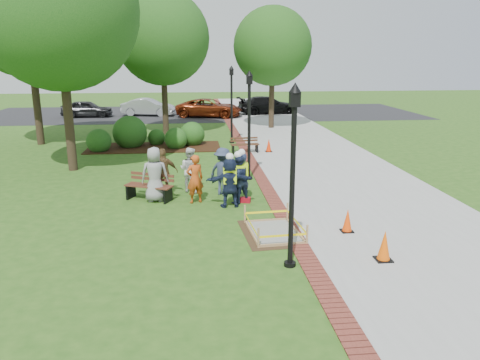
{
  "coord_description": "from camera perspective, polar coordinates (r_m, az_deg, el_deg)",
  "views": [
    {
      "loc": [
        -0.96,
        -12.96,
        4.83
      ],
      "look_at": [
        0.5,
        1.2,
        1.0
      ],
      "focal_mm": 35.0,
      "sensor_mm": 36.0,
      "label": 1
    }
  ],
  "objects": [
    {
      "name": "parked_car_d",
      "position": [
        39.75,
        3.38,
        8.06
      ],
      "size": [
        2.74,
        5.09,
        1.58
      ],
      "primitive_type": "imported",
      "rotation": [
        0.0,
        0.0,
        1.7
      ],
      "color": "black",
      "rests_on": "ground"
    },
    {
      "name": "lamp_near",
      "position": [
        10.47,
        6.46,
        1.99
      ],
      "size": [
        0.28,
        0.28,
        4.26
      ],
      "color": "black",
      "rests_on": "ground"
    },
    {
      "name": "hivis_worker_c",
      "position": [
        15.51,
        -0.25,
        0.33
      ],
      "size": [
        0.61,
        0.51,
        1.78
      ],
      "color": "#171D3E",
      "rests_on": "ground"
    },
    {
      "name": "casual_person_c",
      "position": [
        16.92,
        -6.12,
        1.24
      ],
      "size": [
        0.62,
        0.55,
        1.63
      ],
      "color": "silver",
      "rests_on": "ground"
    },
    {
      "name": "parked_car_c",
      "position": [
        37.77,
        -3.76,
        7.68
      ],
      "size": [
        3.24,
        5.18,
        1.57
      ],
      "primitive_type": "imported",
      "rotation": [
        0.0,
        0.0,
        1.31
      ],
      "color": "maroon",
      "rests_on": "ground"
    },
    {
      "name": "lamp_far",
      "position": [
        26.16,
        -1.04,
        9.9
      ],
      "size": [
        0.28,
        0.28,
        4.26
      ],
      "color": "black",
      "rests_on": "ground"
    },
    {
      "name": "casual_person_a",
      "position": [
        15.95,
        -10.35,
        0.66
      ],
      "size": [
        0.6,
        0.38,
        1.86
      ],
      "color": "gray",
      "rests_on": "ground"
    },
    {
      "name": "cone_back",
      "position": [
        13.45,
        12.96,
        -4.91
      ],
      "size": [
        0.34,
        0.34,
        0.67
      ],
      "color": "black",
      "rests_on": "ground"
    },
    {
      "name": "tree_far",
      "position": [
        28.01,
        -24.62,
        18.41
      ],
      "size": [
        7.04,
        7.04,
        10.63
      ],
      "color": "#3D2D1E",
      "rests_on": "ground"
    },
    {
      "name": "shrub_e",
      "position": [
        26.32,
        -10.1,
        4.25
      ],
      "size": [
        0.94,
        0.94,
        0.94
      ],
      "primitive_type": "sphere",
      "color": "#144614",
      "rests_on": "ground"
    },
    {
      "name": "bench_far",
      "position": [
        23.73,
        0.59,
        3.92
      ],
      "size": [
        1.46,
        0.61,
        0.77
      ],
      "color": "#562F1D",
      "rests_on": "ground"
    },
    {
      "name": "toolbox",
      "position": [
        15.77,
        0.64,
        -2.44
      ],
      "size": [
        0.39,
        0.28,
        0.18
      ],
      "primitive_type": "cube",
      "rotation": [
        0.0,
        0.0,
        -0.28
      ],
      "color": "#A80C1C",
      "rests_on": "ground"
    },
    {
      "name": "casual_person_e",
      "position": [
        16.45,
        -2.09,
        1.03
      ],
      "size": [
        0.64,
        0.62,
        1.69
      ],
      "color": "#303B55",
      "rests_on": "ground"
    },
    {
      "name": "mulch_bed",
      "position": [
        25.5,
        -10.4,
        3.94
      ],
      "size": [
        7.0,
        3.0,
        0.05
      ],
      "primitive_type": "cube",
      "color": "#381E0F",
      "rests_on": "ground"
    },
    {
      "name": "brick_edging",
      "position": [
        23.62,
        0.82,
        3.29
      ],
      "size": [
        0.5,
        60.0,
        0.03
      ],
      "primitive_type": "cube",
      "color": "maroon",
      "rests_on": "ground"
    },
    {
      "name": "bench_near",
      "position": [
        16.28,
        -11.0,
        -1.44
      ],
      "size": [
        1.72,
        1.17,
        0.89
      ],
      "color": "brown",
      "rests_on": "ground"
    },
    {
      "name": "shrub_d",
      "position": [
        25.97,
        -5.83,
        4.26
      ],
      "size": [
        1.38,
        1.38,
        1.38
      ],
      "primitive_type": "sphere",
      "color": "#144614",
      "rests_on": "ground"
    },
    {
      "name": "parking_lot",
      "position": [
        40.26,
        -4.53,
        8.13
      ],
      "size": [
        36.0,
        12.0,
        0.01
      ],
      "primitive_type": "cube",
      "color": "black",
      "rests_on": "ground"
    },
    {
      "name": "casual_person_d",
      "position": [
        16.62,
        -9.28,
        0.96
      ],
      "size": [
        0.57,
        0.39,
        1.68
      ],
      "color": "brown",
      "rests_on": "ground"
    },
    {
      "name": "lamp_mid",
      "position": [
        18.25,
        1.13,
        7.66
      ],
      "size": [
        0.28,
        0.28,
        4.26
      ],
      "color": "black",
      "rests_on": "ground"
    },
    {
      "name": "wet_concrete_pad",
      "position": [
        13.1,
        4.17,
        -5.51
      ],
      "size": [
        1.86,
        2.42,
        0.55
      ],
      "color": "#47331E",
      "rests_on": "ground"
    },
    {
      "name": "sidewalk",
      "position": [
        24.21,
        8.5,
        3.41
      ],
      "size": [
        6.0,
        60.0,
        0.02
      ],
      "primitive_type": "cube",
      "color": "#9E9E99",
      "rests_on": "ground"
    },
    {
      "name": "hivis_worker_b",
      "position": [
        15.74,
        0.19,
        0.59
      ],
      "size": [
        0.63,
        0.57,
        1.8
      ],
      "color": "#1A2844",
      "rests_on": "ground"
    },
    {
      "name": "shrub_b",
      "position": [
        25.99,
        -13.18,
        3.95
      ],
      "size": [
        1.82,
        1.82,
        1.82
      ],
      "primitive_type": "sphere",
      "color": "#144614",
      "rests_on": "ground"
    },
    {
      "name": "parked_car_a",
      "position": [
        39.49,
        -18.07,
        7.3
      ],
      "size": [
        1.97,
        4.46,
        1.45
      ],
      "primitive_type": "imported",
      "rotation": [
        0.0,
        0.0,
        1.58
      ],
      "color": "#232325",
      "rests_on": "ground"
    },
    {
      "name": "cone_far",
      "position": [
        23.94,
        3.52,
        4.19
      ],
      "size": [
        0.35,
        0.35,
        0.68
      ],
      "color": "black",
      "rests_on": "ground"
    },
    {
      "name": "tree_back",
      "position": [
        29.39,
        -9.45,
        16.7
      ],
      "size": [
        5.6,
        5.6,
        8.59
      ],
      "color": "#3D2D1E",
      "rests_on": "ground"
    },
    {
      "name": "tree_left",
      "position": [
        20.99,
        -21.28,
        18.73
      ],
      "size": [
        6.41,
        6.41,
        9.74
      ],
      "color": "#3D2D1E",
      "rests_on": "ground"
    },
    {
      "name": "shrub_c",
      "position": [
        25.12,
        -7.77,
        3.84
      ],
      "size": [
        1.2,
        1.2,
        1.2
      ],
      "primitive_type": "sphere",
      "color": "#144614",
      "rests_on": "ground"
    },
    {
      "name": "casual_person_b",
      "position": [
        15.62,
        -5.51,
        0.12
      ],
      "size": [
        0.61,
        0.5,
        1.65
      ],
      "color": "#C14816",
      "rests_on": "ground"
    },
    {
      "name": "shrub_a",
      "position": [
        25.14,
        -16.74,
        3.34
      ],
      "size": [
        1.26,
        1.26,
        1.26
      ],
      "primitive_type": "sphere",
      "color": "#144614",
      "rests_on": "ground"
    },
    {
      "name": "hivis_worker_a",
      "position": [
        15.12,
        -1.25,
        -0.03
      ],
      "size": [
        0.55,
        0.37,
        1.8
      ],
      "color": "#151A38",
      "rests_on": "ground"
    },
    {
      "name": "parked_car_b",
      "position": [
        39.17,
        -11.09,
        7.7
      ],
      "size": [
        2.82,
        4.93,
        1.51
      ],
      "primitive_type": "imported",
      "rotation": [
        0.0,
        0.0,
        1.39
      ],
      "color": "#B0AFB5",
      "rests_on": "ground"
    },
    {
      "name": "tree_right",
      "position": [
        31.76,
        3.98,
        15.94
      ],
      "size": [
        5.12,
        5.12,
        7.91
      ],
      "color": "#3D2D1E",
      "rests_on": "ground"
    },
    {
      "name": "ground",
      "position": [
        13.87,
        -1.55,
        -5.34
      ],
      "size": [
        100.0,
        100.0,
        0.0
      ],
      "primitive_type": "plane",
      "color": "#285116",
      "rests_on": "ground"
    },
    {
      "name": "cone_front",
      "position": [
        11.85,
        17.18,
        -7.74
      ],
      "size": [
        0.39,
        0.39,
        0.78
      ],
      "color": "black",
      "rests_on": "ground"
    }
  ]
}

